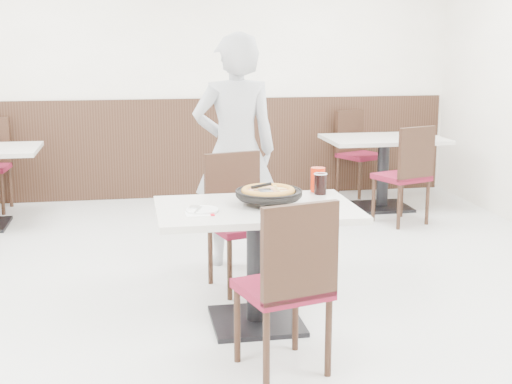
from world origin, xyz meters
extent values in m
plane|color=#BBBBB7|center=(0.00, 0.00, 0.00)|extent=(7.00, 7.00, 0.00)
cube|color=beige|center=(0.00, 3.50, 1.40)|extent=(6.00, 0.04, 2.80)
cube|color=black|center=(0.00, 3.48, 0.55)|extent=(5.90, 0.03, 1.10)
cylinder|color=black|center=(0.22, -0.26, 0.77)|extent=(0.13, 0.13, 0.04)
cylinder|color=black|center=(0.19, -0.24, 0.79)|extent=(0.41, 0.41, 0.01)
cylinder|color=gold|center=(0.19, -0.21, 0.81)|extent=(0.34, 0.34, 0.02)
cube|color=silver|center=(0.16, -0.27, 0.84)|extent=(0.09, 0.11, 0.00)
cube|color=white|center=(-0.26, -0.41, 0.75)|extent=(0.15, 0.15, 0.00)
cylinder|color=white|center=(-0.23, -0.36, 0.76)|extent=(0.21, 0.21, 0.01)
cube|color=silver|center=(-0.26, -0.38, 0.77)|extent=(0.06, 0.15, 0.00)
cylinder|color=black|center=(0.57, -0.02, 0.81)|extent=(0.09, 0.09, 0.13)
cylinder|color=red|center=(0.58, 0.07, 0.83)|extent=(0.11, 0.11, 0.16)
imported|color=#A4A5A8|center=(0.16, 0.97, 0.90)|extent=(0.67, 0.45, 1.79)
camera|label=1|loc=(-0.63, -4.40, 1.73)|focal=50.00mm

